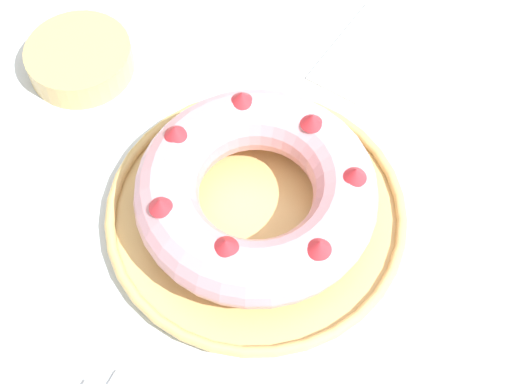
# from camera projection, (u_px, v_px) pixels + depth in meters

# --- Properties ---
(dining_table) EXTENTS (1.16, 1.24, 0.74)m
(dining_table) POSITION_uv_depth(u_px,v_px,m) (267.00, 250.00, 0.88)
(dining_table) COLOR silver
(dining_table) RESTS_ON ground_plane
(serving_dish) EXTENTS (0.34, 0.34, 0.02)m
(serving_dish) POSITION_uv_depth(u_px,v_px,m) (256.00, 213.00, 0.80)
(serving_dish) COLOR tan
(serving_dish) RESTS_ON dining_table
(bundt_cake) EXTENTS (0.26, 0.26, 0.08)m
(bundt_cake) POSITION_uv_depth(u_px,v_px,m) (256.00, 192.00, 0.76)
(bundt_cake) COLOR #E09EAD
(bundt_cake) RESTS_ON serving_dish
(side_bowl) EXTENTS (0.13, 0.13, 0.04)m
(side_bowl) POSITION_uv_depth(u_px,v_px,m) (80.00, 59.00, 0.90)
(side_bowl) COLOR tan
(side_bowl) RESTS_ON dining_table
(napkin) EXTENTS (0.17, 0.13, 0.00)m
(napkin) POSITION_uv_depth(u_px,v_px,m) (375.00, 57.00, 0.93)
(napkin) COLOR white
(napkin) RESTS_ON dining_table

